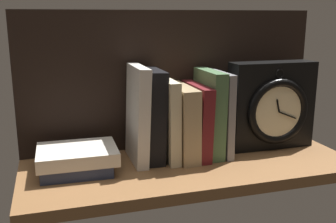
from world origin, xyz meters
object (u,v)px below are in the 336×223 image
Objects in this scene: book_gray_chess at (219,113)px; book_black_skeptic at (152,115)px; book_cream_twain at (167,119)px; book_maroon_dawkins at (196,120)px; book_green_romantic at (209,113)px; book_stack_side at (77,159)px; book_tan_shortstories at (181,122)px; framed_clock at (272,106)px; book_white_catcher at (138,114)px.

book_black_skeptic is at bearing 180.00° from book_gray_chess.
book_black_skeptic is 3.66cm from book_cream_twain.
book_maroon_dawkins is 0.84× the size of book_green_romantic.
book_maroon_dawkins is at bearing 0.00° from book_cream_twain.
book_maroon_dawkins is at bearing 5.65° from book_stack_side.
book_maroon_dawkins is 6.31cm from book_gray_chess.
framed_clock is at bearing -0.92° from book_tan_shortstories.
book_white_catcher is 3.59cm from book_black_skeptic.
book_green_romantic is at bearing 178.70° from framed_clock.
book_maroon_dawkins is at bearing 0.00° from book_tan_shortstories.
book_black_skeptic reaches higher than book_gray_chess.
book_maroon_dawkins is (3.80, 0.00, 0.06)cm from book_tan_shortstories.
book_tan_shortstories is 0.85× the size of book_gray_chess.
book_white_catcher is 1.30× the size of book_stack_side.
book_stack_side is at bearing -172.40° from book_cream_twain.
book_white_catcher reaches higher than book_cream_twain.
book_stack_side is at bearing -174.35° from book_maroon_dawkins.
book_gray_chess is (9.95, -0.00, 1.50)cm from book_tan_shortstories.
book_black_skeptic reaches higher than book_green_romantic.
book_white_catcher is 1.28× the size of book_maroon_dawkins.
book_gray_chess is at bearing -0.00° from book_tan_shortstories.
framed_clock is at bearing -1.55° from book_gray_chess.
framed_clock is (28.11, -0.39, 1.32)cm from book_cream_twain.
book_maroon_dawkins is 0.86× the size of book_gray_chess.
book_cream_twain is 3.77cm from book_tan_shortstories.
book_stack_side is (-49.54, -2.47, -8.12)cm from framed_clock.
book_black_skeptic is at bearing 9.05° from book_stack_side.
framed_clock is (17.32, -0.39, 0.56)cm from book_green_romantic.
book_gray_chess reaches higher than book_maroon_dawkins.
book_tan_shortstories is 25.92cm from book_stack_side.
book_green_romantic reaches higher than book_stack_side.
book_green_romantic is 1.20× the size of book_stack_side.
book_white_catcher reaches higher than book_green_romantic.
book_cream_twain is 0.87× the size of framed_clock.
book_green_romantic is (14.27, 0.00, -0.36)cm from book_black_skeptic.
book_white_catcher is at bearing 180.00° from book_cream_twain.
book_maroon_dawkins is at bearing 0.00° from book_black_skeptic.
book_cream_twain is at bearing -0.00° from book_white_catcher.
book_stack_side is (-25.09, -2.86, -5.87)cm from book_tan_shortstories.
book_black_skeptic reaches higher than book_maroon_dawkins.
book_tan_shortstories is 1.00× the size of book_stack_side.
book_green_romantic is 2.82cm from book_gray_chess.
book_maroon_dawkins reaches higher than book_tan_shortstories.
framed_clock is at bearing 2.85° from book_stack_side.
book_cream_twain is 1.11× the size of book_stack_side.
book_gray_chess is at bearing 4.67° from book_stack_side.
book_cream_twain is 28.14cm from framed_clock.
book_cream_twain is at bearing -180.00° from book_tan_shortstories.
book_cream_twain is 0.93× the size of book_green_romantic.
framed_clock is 50.26cm from book_stack_side.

